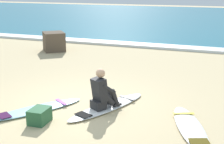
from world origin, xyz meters
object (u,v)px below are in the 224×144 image
at_px(surfboard_main, 108,106).
at_px(surfboard_spare_far, 190,127).
at_px(surfer_seated, 102,93).
at_px(beach_bag, 40,116).
at_px(surfboard_spare_near, 36,109).
at_px(shoreline_rock, 54,42).

bearing_deg(surfboard_main, surfboard_spare_far, -12.32).
bearing_deg(surfboard_main, surfer_seated, -106.14).
xyz_separation_m(surfboard_main, surfboard_spare_far, (2.00, -0.44, 0.00)).
height_order(surfboard_main, surfboard_spare_far, same).
bearing_deg(beach_bag, surfboard_spare_near, 130.65).
bearing_deg(shoreline_rock, surfboard_spare_far, -41.05).
bearing_deg(surfboard_spare_far, surfboard_spare_near, -174.36).
relative_size(surfer_seated, surfboard_spare_near, 0.41).
height_order(shoreline_rock, beach_bag, shoreline_rock).
distance_m(surfboard_spare_near, beach_bag, 0.73).
bearing_deg(surfer_seated, shoreline_rock, 129.92).
distance_m(shoreline_rock, beach_bag, 7.84).
bearing_deg(surfer_seated, surfboard_spare_far, -6.61).
distance_m(surfboard_spare_near, shoreline_rock, 7.14).
height_order(surfboard_spare_far, beach_bag, beach_bag).
xyz_separation_m(shoreline_rock, beach_bag, (3.81, -6.85, -0.25)).
xyz_separation_m(surfboard_spare_far, shoreline_rock, (-6.84, 5.95, 0.38)).
relative_size(surfboard_main, shoreline_rock, 2.51).
bearing_deg(surfboard_spare_far, beach_bag, -163.62).
relative_size(surfboard_spare_near, surfboard_spare_far, 1.02).
height_order(surfboard_spare_near, beach_bag, beach_bag).
bearing_deg(shoreline_rock, surfboard_main, -48.75).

